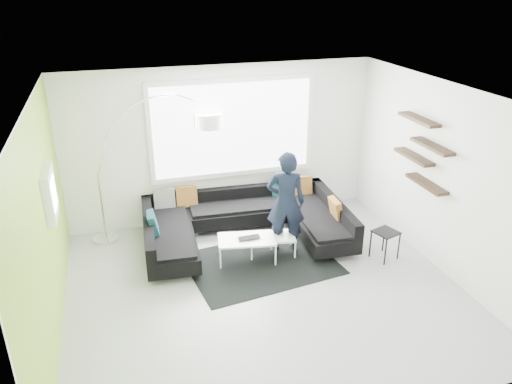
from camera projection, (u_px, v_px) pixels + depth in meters
ground at (264, 289)px, 7.18m from camera, size 5.50×5.50×0.00m
room_shell at (263, 167)px, 6.65m from camera, size 5.54×5.04×2.82m
sectional_sofa at (245, 225)px, 8.35m from camera, size 3.44×2.25×0.72m
rug at (261, 263)px, 7.82m from camera, size 2.42×1.89×0.01m
coffee_table at (259, 246)px, 7.95m from camera, size 1.26×0.87×0.38m
arc_lamp at (97, 175)px, 8.05m from camera, size 2.30×0.97×2.39m
side_table at (385, 245)px, 7.89m from camera, size 0.44×0.44×0.47m
person at (286, 202)px, 7.92m from camera, size 0.85×0.76×1.69m
laptop at (250, 239)px, 7.73m from camera, size 0.36×0.24×0.03m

